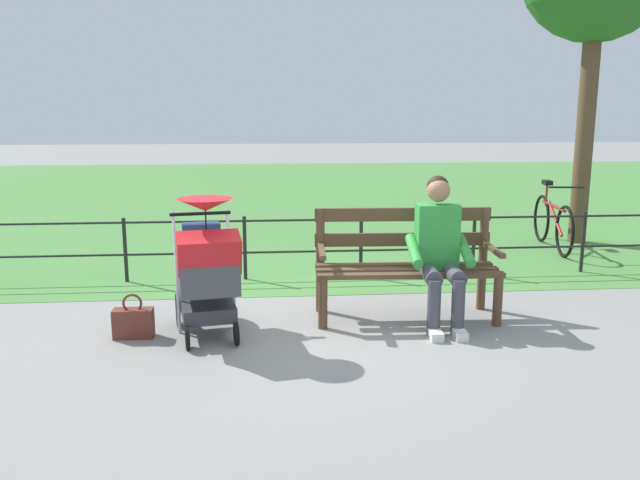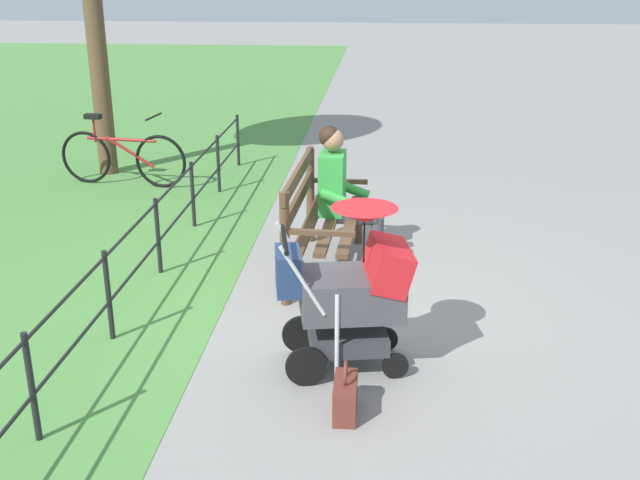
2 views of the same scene
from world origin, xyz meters
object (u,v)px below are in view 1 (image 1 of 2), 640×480
(handbag, at_px, (133,322))
(stroller, at_px, (207,266))
(park_bench, at_px, (405,259))
(person_on_bench, at_px, (439,247))
(bicycle, at_px, (552,222))

(handbag, bearing_deg, stroller, 179.24)
(park_bench, height_order, person_on_bench, person_on_bench)
(person_on_bench, height_order, stroller, person_on_bench)
(handbag, xyz_separation_m, bicycle, (-4.88, -3.03, 0.24))
(person_on_bench, relative_size, handbag, 3.45)
(person_on_bench, bearing_deg, bicycle, -128.91)
(handbag, bearing_deg, person_on_bench, -176.59)
(park_bench, relative_size, bicycle, 0.98)
(person_on_bench, bearing_deg, handbag, 3.41)
(park_bench, relative_size, handbag, 4.38)
(handbag, bearing_deg, bicycle, -148.22)
(park_bench, xyz_separation_m, handbag, (2.32, 0.38, -0.40))
(stroller, bearing_deg, bicycle, -144.65)
(person_on_bench, height_order, handbag, person_on_bench)
(person_on_bench, xyz_separation_m, handbag, (2.56, 0.15, -0.55))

